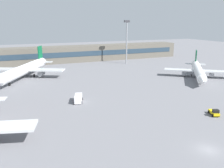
% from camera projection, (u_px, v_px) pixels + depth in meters
% --- Properties ---
extents(ground_plane, '(400.00, 400.00, 0.00)m').
position_uv_depth(ground_plane, '(116.00, 92.00, 78.94)').
color(ground_plane, slate).
extents(terminal_building, '(140.92, 12.13, 9.00)m').
position_uv_depth(terminal_building, '(67.00, 54.00, 138.56)').
color(terminal_building, '#5B564C').
rests_on(terminal_building, ground_plane).
extents(airplane_mid, '(27.23, 32.83, 9.74)m').
position_uv_depth(airplane_mid, '(198.00, 71.00, 99.10)').
color(airplane_mid, white).
rests_on(airplane_mid, ground_plane).
extents(airplane_far, '(30.49, 42.01, 11.38)m').
position_uv_depth(airplane_far, '(25.00, 70.00, 98.84)').
color(airplane_far, white).
rests_on(airplane_far, ground_plane).
extents(baggage_tug_yellow, '(2.88, 3.90, 1.75)m').
position_uv_depth(baggage_tug_yellow, '(214.00, 112.00, 59.28)').
color(baggage_tug_yellow, yellow).
rests_on(baggage_tug_yellow, ground_plane).
extents(service_van_white, '(3.61, 5.57, 2.08)m').
position_uv_depth(service_van_white, '(78.00, 98.00, 69.14)').
color(service_van_white, white).
rests_on(service_van_white, ground_plane).
extents(floodlight_tower_west, '(3.20, 0.80, 23.38)m').
position_uv_depth(floodlight_tower_west, '(127.00, 39.00, 130.69)').
color(floodlight_tower_west, gray).
rests_on(floodlight_tower_west, ground_plane).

